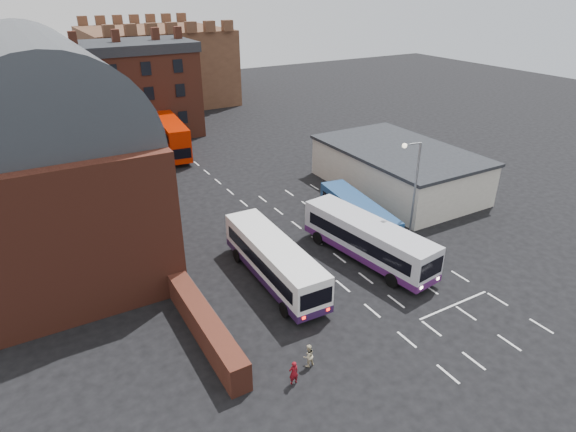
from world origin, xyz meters
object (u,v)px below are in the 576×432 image
bus_white_outbound (274,258)px  street_lamp (413,183)px  bus_blue (358,213)px  pedestrian_red (294,373)px  pedestrian_beige (308,356)px  bus_red_double (171,137)px  bus_white_inbound (368,238)px

bus_white_outbound → street_lamp: size_ratio=1.34×
bus_blue → street_lamp: 5.43m
pedestrian_red → pedestrian_beige: (1.35, 0.71, -0.03)m
pedestrian_red → street_lamp: bearing=-146.3°
bus_white_outbound → pedestrian_red: 9.83m
bus_white_outbound → bus_red_double: size_ratio=1.04×
bus_white_outbound → bus_red_double: (2.46, 30.28, 0.45)m
bus_white_inbound → pedestrian_red: size_ratio=8.11×
bus_white_outbound → pedestrian_red: (-3.75, -9.03, -1.08)m
bus_blue → street_lamp: size_ratio=1.19×
bus_white_inbound → bus_red_double: (-4.97, 31.26, 0.40)m
bus_white_inbound → bus_white_outbound: bearing=-15.3°
bus_white_outbound → street_lamp: 12.52m
bus_white_outbound → street_lamp: street_lamp is taller
bus_red_double → pedestrian_beige: 38.93m
bus_red_double → street_lamp: (9.63, -30.55, 2.79)m
bus_white_inbound → street_lamp: bearing=-179.2°
bus_blue → street_lamp: (2.31, -3.49, 3.47)m
bus_white_inbound → bus_blue: (2.35, 4.19, -0.27)m
bus_white_outbound → bus_blue: bearing=19.7°
bus_blue → bus_white_inbound: bearing=68.1°
street_lamp → bus_red_double: bearing=107.5°
bus_white_inbound → bus_blue: size_ratio=1.17×
street_lamp → pedestrian_beige: street_lamp is taller
bus_white_outbound → bus_white_inbound: bus_white_inbound is taller
bus_blue → pedestrian_red: bearing=49.5°
street_lamp → pedestrian_red: (-15.83, -8.76, -4.32)m
bus_red_double → pedestrian_red: (-6.21, -39.31, -1.53)m
bus_white_inbound → bus_blue: bearing=-127.1°
bus_white_outbound → street_lamp: (12.09, -0.27, 3.24)m
street_lamp → pedestrian_red: 18.60m
bus_white_outbound → bus_red_double: bearing=86.8°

